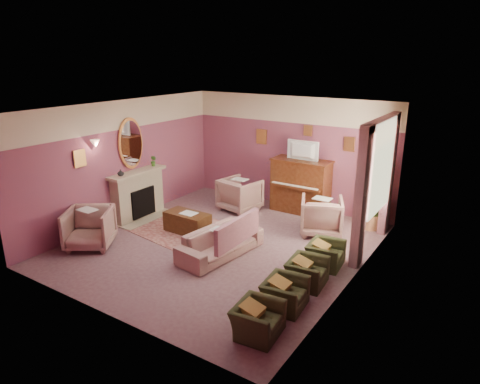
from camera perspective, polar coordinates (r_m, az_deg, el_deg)
The scene contains 48 objects.
floor at distance 8.95m, azimuth -2.44°, elevation -6.98°, with size 5.50×6.00×0.01m, color #76545A.
ceiling at distance 8.18m, azimuth -2.70°, elevation 11.12°, with size 5.50×6.00×0.01m, color beige.
wall_back at distance 10.96m, azimuth 6.60°, elevation 5.31°, with size 5.50×0.02×2.80m, color #713D63.
wall_front at distance 6.40m, azimuth -18.39°, elevation -4.71°, with size 5.50×0.02×2.80m, color #713D63.
wall_left at distance 10.26m, azimuth -15.21°, elevation 3.93°, with size 0.02×6.00×2.80m, color #713D63.
wall_right at distance 7.29m, azimuth 15.35°, elevation -1.68°, with size 0.02×6.00×2.80m, color #713D63.
picture_rail_band at distance 10.77m, azimuth 6.78°, elevation 10.89°, with size 5.50×0.01×0.65m, color beige.
stripe_panel at distance 8.58m, azimuth 17.81°, elevation -1.25°, with size 0.01×3.00×2.15m, color #ACB59D.
fireplace_surround at distance 10.50m, azimuth -13.45°, elevation -0.44°, with size 0.30×1.40×1.10m, color tan.
fireplace_inset at distance 10.48m, azimuth -13.01°, elevation -1.32°, with size 0.18×0.72×0.68m, color black.
fire_ember at distance 10.51m, azimuth -12.79°, elevation -2.28°, with size 0.06×0.54×0.10m, color #FD350E.
mantel_shelf at distance 10.32m, azimuth -13.56°, elevation 2.54°, with size 0.40×1.55×0.07m, color tan.
hearth at distance 10.54m, azimuth -12.48°, elevation -3.41°, with size 0.55×1.50×0.02m, color tan.
mirror_frame at distance 10.27m, azimuth -14.38°, elevation 6.30°, with size 0.04×0.72×1.20m, color #E29B4D.
mirror_glass at distance 10.25m, azimuth -14.28°, elevation 6.29°, with size 0.01×0.60×1.06m, color silver.
sconce_shade at distance 9.51m, azimuth -18.75°, elevation 6.13°, with size 0.20×0.20×0.16m, color #EEB691.
piano at distance 10.67m, azimuth 8.09°, elevation 0.73°, with size 1.40×0.60×1.30m, color #4F2310.
piano_keyshelf at distance 10.34m, azimuth 7.28°, elevation 0.62°, with size 1.30×0.12×0.06m, color #4F2310.
piano_keys at distance 10.33m, azimuth 7.28°, elevation 0.84°, with size 1.20×0.08×0.02m, color silver.
piano_top at distance 10.49m, azimuth 8.24°, elevation 4.18°, with size 1.45×0.65×0.04m, color #4F2310.
television at distance 10.38m, azimuth 8.19°, elevation 5.68°, with size 0.80×0.12×0.48m, color black.
print_back_left at distance 11.24m, azimuth 2.89°, elevation 7.38°, with size 0.30×0.03×0.38m, color #E29B4D.
print_back_right at distance 10.27m, azimuth 14.36°, elevation 6.20°, with size 0.26×0.03×0.34m, color #E29B4D.
print_back_mid at distance 10.61m, azimuth 9.06°, elevation 8.09°, with size 0.22×0.03×0.26m, color #E29B4D.
print_left_wall at distance 9.42m, azimuth -20.59°, elevation 4.22°, with size 0.03×0.28×0.36m, color #E29B4D.
window_blind at distance 8.65m, azimuth 18.43°, elevation 3.17°, with size 0.03×1.40×1.80m, color beige.
curtain_left at distance 7.93m, azimuth 15.83°, elevation -0.91°, with size 0.16×0.34×2.60m, color #A96471.
curtain_right at distance 9.63m, azimuth 19.19°, elevation 2.07°, with size 0.16×0.34×2.60m, color #A96471.
pelmet at distance 8.51m, azimuth 18.47°, elevation 8.86°, with size 0.16×2.20×0.16m, color #A96471.
mantel_plant at distance 10.64m, azimuth -11.46°, elevation 4.08°, with size 0.16×0.16×0.28m, color #346B21.
mantel_vase at distance 9.96m, azimuth -15.63°, elevation 2.48°, with size 0.16×0.16×0.16m, color beige.
area_rug at distance 9.57m, azimuth -6.37°, elevation -5.35°, with size 2.50×1.80×0.01m, color #995C53.
coffee_table at distance 9.52m, azimuth -7.03°, elevation -4.06°, with size 1.00×0.50×0.45m, color #412610.
table_paper at distance 9.41m, azimuth -6.85°, elevation -2.83°, with size 0.35×0.28×0.01m, color silver.
sofa at distance 8.36m, azimuth -2.61°, elevation -6.07°, with size 0.61×1.83×0.74m, color tan.
sofa_throw at distance 8.06m, azimuth -0.31°, elevation -5.21°, with size 0.09×1.39×0.51m, color #A96471.
floral_armchair_left at distance 10.72m, azimuth -0.01°, elevation -0.11°, with size 0.87×0.87×0.91m, color tan.
floral_armchair_right at distance 9.47m, azimuth 10.80°, elevation -2.89°, with size 0.87×0.87×0.91m, color tan.
floral_armchair_front at distance 9.18m, azimuth -19.48°, elevation -4.32°, with size 0.87×0.87×0.91m, color tan.
olive_chair_a at distance 6.19m, azimuth 2.38°, elevation -16.06°, with size 0.49×0.70×0.61m, color #353A1D.
olive_chair_b at distance 6.80m, azimuth 6.00°, elevation -12.75°, with size 0.49×0.70×0.61m, color #353A1D.
olive_chair_c at distance 7.46m, azimuth 8.93°, elevation -9.97°, with size 0.49×0.70×0.61m, color #353A1D.
olive_chair_d at distance 8.14m, azimuth 11.35°, elevation -7.63°, with size 0.49×0.70×0.61m, color #353A1D.
side_table at distance 10.16m, azimuth 16.85°, elevation -2.54°, with size 0.52×0.52×0.70m, color silver.
side_plant_big at distance 10.00m, azimuth 17.12°, elevation 0.25°, with size 0.30×0.30×0.34m, color #346B21.
side_plant_small at distance 9.88m, azimuth 17.60°, elevation -0.18°, with size 0.16×0.16×0.28m, color #346B21.
palm_pot at distance 10.09m, azimuth 17.08°, elevation -3.80°, with size 0.34×0.34×0.34m, color #B1774B.
palm_plant at distance 9.81m, azimuth 17.55°, elevation 1.04°, with size 0.76×0.76×1.44m, color #346B21.
Camera 1 is at (4.74, -6.60, 3.75)m, focal length 32.00 mm.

